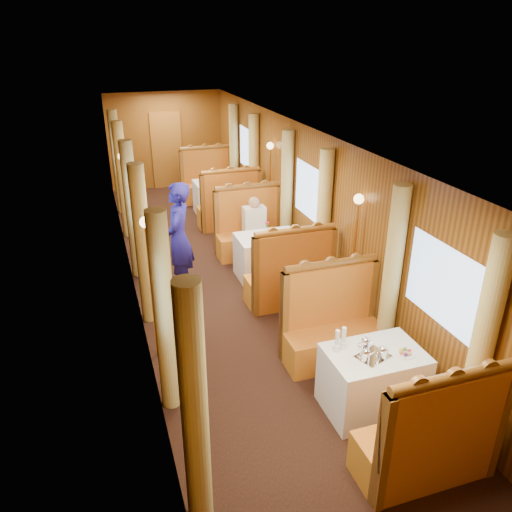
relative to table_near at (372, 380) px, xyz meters
name	(u,v)px	position (x,y,z in m)	size (l,w,h in m)	color
floor	(226,282)	(-0.75, 3.50, -0.38)	(3.00, 12.00, 0.01)	black
ceiling	(222,134)	(-0.75, 3.50, 2.12)	(3.00, 12.00, 0.01)	silver
wall_far	(166,141)	(-0.75, 9.50, 0.88)	(3.00, 2.50, 0.01)	brown
wall_left	(129,223)	(-2.25, 3.50, 0.88)	(12.00, 2.50, 0.01)	brown
wall_right	(310,204)	(0.75, 3.50, 0.88)	(12.00, 2.50, 0.01)	brown
doorway_far	(167,150)	(-0.75, 9.47, 0.62)	(0.80, 0.04, 2.00)	brown
table_near	(372,380)	(0.00, 0.00, 0.00)	(1.05, 0.72, 0.75)	white
banquette_near_fwd	(429,442)	(0.00, -1.01, 0.05)	(1.30, 0.55, 1.34)	#A93F12
banquette_near_aft	(332,329)	(0.00, 1.01, 0.05)	(1.30, 0.55, 1.34)	#A93F12
table_mid	(268,256)	(0.00, 3.50, 0.00)	(1.05, 0.72, 0.75)	white
banquette_mid_fwd	(290,279)	(0.00, 2.49, 0.05)	(1.30, 0.55, 1.34)	#A93F12
banquette_mid_aft	(250,233)	(0.00, 4.51, 0.05)	(1.30, 0.55, 1.34)	#A93F12
table_far	(218,197)	(0.00, 7.00, 0.00)	(1.05, 0.72, 0.75)	white
banquette_far_fwd	(229,209)	(0.00, 5.99, 0.05)	(1.30, 0.55, 1.34)	#A93F12
banquette_far_aft	(208,183)	(0.00, 8.01, 0.05)	(1.30, 0.55, 1.34)	#A93F12
tea_tray	(373,357)	(-0.07, -0.06, 0.38)	(0.34, 0.26, 0.01)	silver
teapot_left	(366,357)	(-0.19, -0.11, 0.44)	(0.15, 0.11, 0.12)	silver
teapot_right	(382,354)	(0.00, -0.12, 0.43)	(0.15, 0.11, 0.12)	silver
teapot_back	(365,345)	(-0.09, 0.07, 0.44)	(0.16, 0.12, 0.13)	silver
fruit_plate	(405,353)	(0.28, -0.13, 0.39)	(0.20, 0.20, 0.05)	white
cup_inboard	(337,343)	(-0.39, 0.15, 0.48)	(0.08, 0.08, 0.26)	white
cup_outboard	(343,340)	(-0.30, 0.18, 0.48)	(0.08, 0.08, 0.26)	white
rose_vase_mid	(267,226)	(-0.01, 3.53, 0.55)	(0.06, 0.06, 0.36)	silver
rose_vase_far	(217,174)	(0.01, 7.02, 0.55)	(0.06, 0.06, 0.36)	silver
window_left_near	(164,334)	(-2.24, 0.00, 1.07)	(1.20, 0.90, 0.01)	#8DADD7
curtain_left_near_a	(195,413)	(-2.13, -0.78, 0.80)	(0.22, 0.22, 2.35)	tan
curtain_left_near_b	(164,315)	(-2.13, 0.78, 0.80)	(0.22, 0.22, 2.35)	tan
window_right_near	(443,285)	(0.74, 0.00, 1.07)	(1.20, 0.90, 0.01)	#8DADD7
curtain_right_near_a	(482,349)	(0.63, -0.78, 0.80)	(0.22, 0.22, 2.35)	tan
curtain_right_near_b	(391,278)	(0.63, 0.78, 0.80)	(0.22, 0.22, 2.35)	tan
window_left_mid	(128,211)	(-2.24, 3.50, 1.07)	(1.20, 0.90, 0.01)	#8DADD7
curtain_left_mid_a	(143,246)	(-2.13, 2.72, 0.80)	(0.22, 0.22, 2.35)	tan
curtain_left_mid_b	(132,211)	(-2.13, 4.28, 0.80)	(0.22, 0.22, 2.35)	tan
window_right_mid	(310,192)	(0.74, 3.50, 1.07)	(1.20, 0.90, 0.01)	#8DADD7
curtain_right_mid_a	(323,224)	(0.63, 2.72, 0.80)	(0.22, 0.22, 2.35)	tan
curtain_right_mid_b	(287,195)	(0.63, 4.28, 0.80)	(0.22, 0.22, 2.35)	tan
window_left_far	(113,158)	(-2.24, 7.00, 1.07)	(1.20, 0.90, 0.01)	#8DADD7
curtain_left_far_a	(123,180)	(-2.13, 6.22, 0.80)	(0.22, 0.22, 2.35)	tan
curtain_left_far_b	(117,162)	(-2.13, 7.78, 0.80)	(0.22, 0.22, 2.35)	tan
window_right_far	(248,149)	(0.74, 7.00, 1.07)	(1.20, 0.90, 0.01)	#8DADD7
curtain_right_far_a	(254,169)	(0.63, 6.22, 0.80)	(0.22, 0.22, 2.35)	tan
curtain_right_far_b	(234,154)	(0.63, 7.78, 0.80)	(0.22, 0.22, 2.35)	tan
sconce_left_fore	(149,261)	(-2.15, 1.75, 1.01)	(0.14, 0.14, 1.95)	#BF8C3F
sconce_right_fore	(356,234)	(0.65, 1.75, 1.01)	(0.14, 0.14, 1.95)	#BF8C3F
sconce_left_aft	(125,183)	(-2.15, 5.25, 1.01)	(0.14, 0.14, 1.95)	#BF8C3F
sconce_right_aft	(270,171)	(0.65, 5.25, 1.01)	(0.14, 0.14, 1.95)	#BF8C3F
steward	(179,238)	(-1.51, 3.48, 0.53)	(0.66, 0.44, 1.82)	navy
passenger	(255,222)	(0.00, 4.23, 0.37)	(0.40, 0.44, 0.76)	beige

